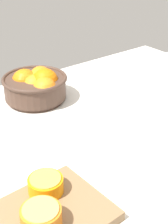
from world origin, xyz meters
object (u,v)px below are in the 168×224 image
(fruit_bowl, at_px, (36,85))
(cutting_board, at_px, (41,221))
(orange_half_0, at_px, (46,185))
(orange_half_1, at_px, (41,217))
(juice_pitcher, at_px, (162,94))

(fruit_bowl, relative_size, cutting_board, 0.79)
(cutting_board, xyz_separation_m, orange_half_0, (0.05, 0.06, 0.03))
(orange_half_1, bearing_deg, orange_half_0, 53.08)
(fruit_bowl, height_order, orange_half_1, fruit_bowl)
(cutting_board, relative_size, orange_half_1, 3.48)
(fruit_bowl, bearing_deg, orange_half_0, -118.25)
(orange_half_0, bearing_deg, fruit_bowl, 61.75)
(fruit_bowl, distance_m, juice_pitcher, 0.41)
(cutting_board, bearing_deg, juice_pitcher, 16.57)
(cutting_board, height_order, orange_half_0, orange_half_0)
(juice_pitcher, bearing_deg, fruit_bowl, 127.93)
(juice_pitcher, xyz_separation_m, orange_half_0, (-0.49, -0.10, -0.03))
(orange_half_0, distance_m, orange_half_1, 0.10)
(cutting_board, bearing_deg, orange_half_1, -114.20)
(juice_pitcher, xyz_separation_m, orange_half_1, (-0.54, -0.18, -0.03))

